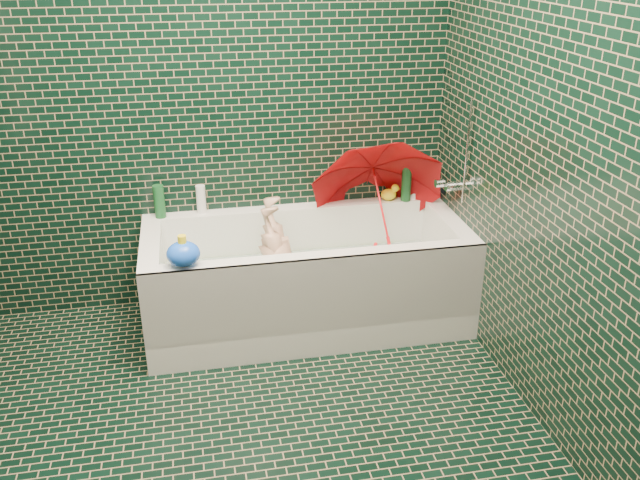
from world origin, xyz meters
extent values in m
plane|color=black|center=(0.00, 0.00, 0.00)|extent=(2.80, 2.80, 0.00)
plane|color=black|center=(0.00, 1.40, 1.25)|extent=(2.80, 0.00, 2.80)
plane|color=black|center=(0.00, -1.40, 1.25)|extent=(2.80, 0.00, 2.80)
plane|color=black|center=(1.30, 0.00, 1.25)|extent=(0.00, 2.80, 2.80)
cube|color=white|center=(0.45, 1.02, 0.07)|extent=(1.70, 0.75, 0.15)
cube|color=white|center=(0.45, 1.35, 0.35)|extent=(1.70, 0.10, 0.40)
cube|color=white|center=(0.45, 0.70, 0.35)|extent=(1.70, 0.10, 0.40)
cube|color=white|center=(1.25, 1.02, 0.35)|extent=(0.10, 0.55, 0.40)
cube|color=white|center=(-0.35, 1.02, 0.35)|extent=(0.10, 0.55, 0.40)
cube|color=white|center=(0.45, 0.66, 0.28)|extent=(1.70, 0.02, 0.55)
cube|color=green|center=(0.45, 1.02, 0.16)|extent=(1.35, 0.47, 0.01)
cube|color=silver|center=(0.45, 1.02, 0.30)|extent=(1.48, 0.53, 0.00)
cylinder|color=silver|center=(1.28, 1.02, 0.73)|extent=(0.14, 0.05, 0.05)
cylinder|color=silver|center=(1.20, 1.08, 0.73)|extent=(0.05, 0.04, 0.04)
cylinder|color=silver|center=(1.27, 0.92, 0.95)|extent=(0.01, 0.01, 0.55)
imported|color=tan|center=(0.33, 1.01, 0.31)|extent=(0.87, 0.50, 0.33)
imported|color=red|center=(0.88, 1.12, 0.61)|extent=(0.87, 1.02, 1.00)
imported|color=white|center=(1.15, 1.32, 0.55)|extent=(0.11, 0.12, 0.25)
imported|color=#50217D|center=(1.25, 1.37, 0.55)|extent=(0.10, 0.10, 0.19)
imported|color=#154C23|center=(1.20, 1.37, 0.55)|extent=(0.18, 0.18, 0.18)
cylinder|color=#154C23|center=(1.09, 1.32, 0.66)|extent=(0.06, 0.06, 0.23)
cylinder|color=silver|center=(1.25, 1.31, 0.64)|extent=(0.05, 0.05, 0.17)
cylinder|color=#154C23|center=(-0.30, 1.34, 0.64)|extent=(0.08, 0.08, 0.18)
cylinder|color=white|center=(-0.08, 1.36, 0.63)|extent=(0.07, 0.07, 0.16)
ellipsoid|color=yellow|center=(0.99, 1.34, 0.59)|extent=(0.11, 0.10, 0.07)
sphere|color=yellow|center=(1.03, 1.33, 0.63)|extent=(0.05, 0.05, 0.05)
cone|color=orange|center=(1.05, 1.32, 0.62)|extent=(0.02, 0.03, 0.02)
ellipsoid|color=blue|center=(-0.18, 0.70, 0.62)|extent=(0.19, 0.17, 0.12)
cylinder|color=yellow|center=(-0.18, 0.70, 0.69)|extent=(0.04, 0.04, 0.04)
camera|label=1|loc=(-0.11, -2.18, 1.97)|focal=38.00mm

